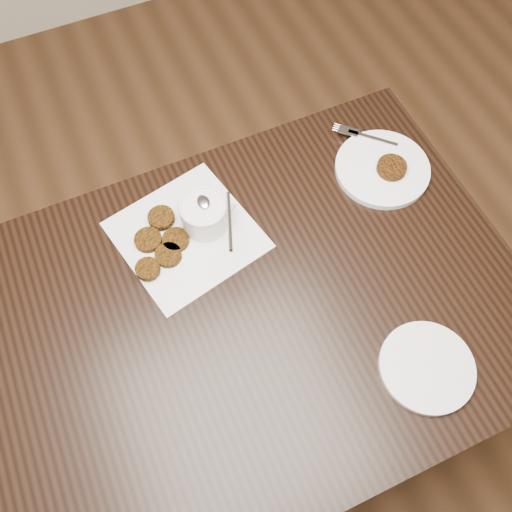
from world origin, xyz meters
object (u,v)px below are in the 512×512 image
(plate_empty, at_px, (427,367))
(sauce_ramekin, at_px, (203,205))
(napkin, at_px, (187,235))
(plate_with_patty, at_px, (383,166))
(table, at_px, (227,373))

(plate_empty, bearing_deg, sauce_ramekin, 119.31)
(napkin, xyz_separation_m, sauce_ramekin, (0.05, 0.01, 0.07))
(napkin, height_order, plate_empty, plate_empty)
(sauce_ramekin, bearing_deg, plate_with_patty, -4.51)
(table, height_order, plate_with_patty, plate_with_patty)
(napkin, bearing_deg, plate_with_patty, -2.72)
(table, bearing_deg, plate_with_patty, 21.29)
(napkin, relative_size, plate_empty, 1.51)
(napkin, bearing_deg, plate_empty, -55.83)
(napkin, bearing_deg, table, -93.42)
(napkin, distance_m, plate_with_patty, 0.48)
(napkin, relative_size, plate_with_patty, 1.27)
(sauce_ramekin, xyz_separation_m, plate_with_patty, (0.43, -0.03, -0.06))
(napkin, distance_m, sauce_ramekin, 0.09)
(napkin, xyz_separation_m, plate_with_patty, (0.48, -0.02, 0.01))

